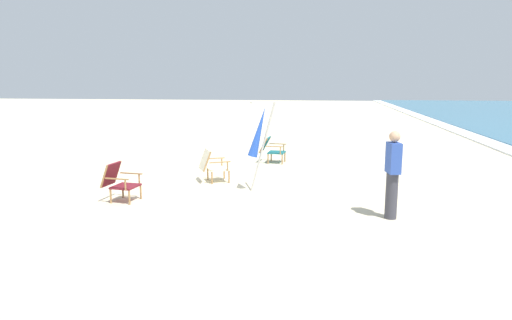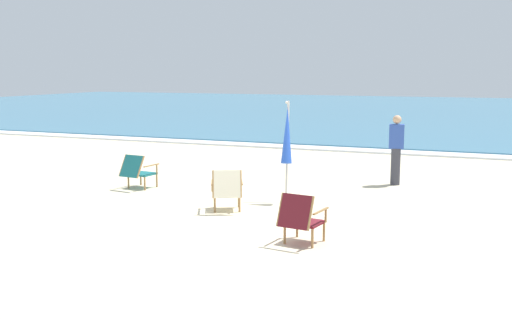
{
  "view_description": "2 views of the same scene",
  "coord_description": "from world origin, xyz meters",
  "px_view_note": "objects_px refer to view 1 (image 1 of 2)",
  "views": [
    {
      "loc": [
        10.68,
        2.46,
        2.59
      ],
      "look_at": [
        -0.44,
        1.11,
        0.54
      ],
      "focal_mm": 32.0,
      "sensor_mm": 36.0,
      "label": 1
    },
    {
      "loc": [
        4.43,
        -10.05,
        2.66
      ],
      "look_at": [
        -0.23,
        1.52,
        0.78
      ],
      "focal_mm": 42.0,
      "sensor_mm": 36.0,
      "label": 2
    }
  ],
  "objects_px": {
    "beach_chair_front_left": "(212,165)",
    "beach_chair_front_right": "(119,181)",
    "beach_chair_mid_center": "(271,149)",
    "umbrella_furled_blue": "(259,133)",
    "person_near_chairs": "(393,174)"
  },
  "relations": [
    {
      "from": "beach_chair_front_left",
      "to": "beach_chair_front_right",
      "type": "xyz_separation_m",
      "value": [
        1.96,
        -1.58,
        -0.0
      ]
    },
    {
      "from": "beach_chair_front_right",
      "to": "beach_chair_mid_center",
      "type": "height_order",
      "value": "beach_chair_front_right"
    },
    {
      "from": "beach_chair_front_right",
      "to": "umbrella_furled_blue",
      "type": "height_order",
      "value": "umbrella_furled_blue"
    },
    {
      "from": "umbrella_furled_blue",
      "to": "person_near_chairs",
      "type": "height_order",
      "value": "umbrella_furled_blue"
    },
    {
      "from": "person_near_chairs",
      "to": "beach_chair_front_right",
      "type": "bearing_deg",
      "value": -95.92
    },
    {
      "from": "beach_chair_front_left",
      "to": "person_near_chairs",
      "type": "distance_m",
      "value": 4.68
    },
    {
      "from": "beach_chair_front_right",
      "to": "person_near_chairs",
      "type": "relative_size",
      "value": 0.5
    },
    {
      "from": "beach_chair_front_left",
      "to": "beach_chair_mid_center",
      "type": "relative_size",
      "value": 1.06
    },
    {
      "from": "person_near_chairs",
      "to": "umbrella_furled_blue",
      "type": "bearing_deg",
      "value": -123.61
    },
    {
      "from": "beach_chair_front_left",
      "to": "beach_chair_front_right",
      "type": "bearing_deg",
      "value": -38.83
    },
    {
      "from": "beach_chair_mid_center",
      "to": "umbrella_furled_blue",
      "type": "height_order",
      "value": "umbrella_furled_blue"
    },
    {
      "from": "beach_chair_front_right",
      "to": "person_near_chairs",
      "type": "bearing_deg",
      "value": 84.08
    },
    {
      "from": "beach_chair_front_right",
      "to": "beach_chair_mid_center",
      "type": "xyz_separation_m",
      "value": [
        -4.74,
        2.81,
        -0.01
      ]
    },
    {
      "from": "beach_chair_mid_center",
      "to": "person_near_chairs",
      "type": "bearing_deg",
      "value": 26.89
    },
    {
      "from": "beach_chair_front_left",
      "to": "person_near_chairs",
      "type": "height_order",
      "value": "person_near_chairs"
    }
  ]
}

